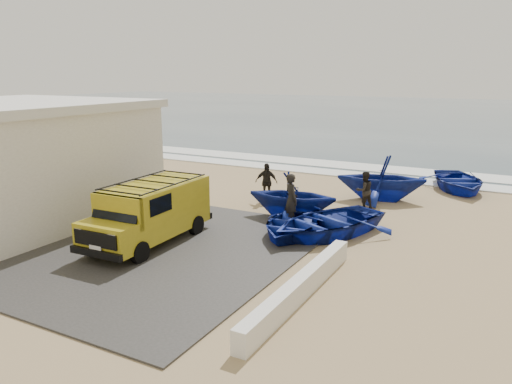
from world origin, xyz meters
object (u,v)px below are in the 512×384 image
at_px(parapet, 301,287).
at_px(boat_near_right, 327,222).
at_px(boat_mid_left, 292,195).
at_px(fisherman_back, 266,182).
at_px(boat_far_left, 381,178).
at_px(boat_far_right, 458,181).
at_px(boat_near_left, 292,224).
at_px(fisherman_middle, 364,190).
at_px(fisherman_front, 291,200).
at_px(van, 150,210).

bearing_deg(parapet, boat_near_right, 103.33).
xyz_separation_m(boat_mid_left, fisherman_back, (-2.02, 1.84, -0.06)).
bearing_deg(boat_far_left, boat_far_right, 128.25).
height_order(parapet, boat_near_left, boat_near_left).
xyz_separation_m(parapet, fisherman_middle, (-1.02, 8.67, 0.49)).
xyz_separation_m(boat_near_right, fisherman_front, (-1.51, 0.44, 0.48)).
bearing_deg(boat_near_left, van, -149.17).
bearing_deg(boat_far_left, parapet, -10.15).
distance_m(boat_near_right, boat_far_left, 5.64).
xyz_separation_m(boat_near_right, boat_far_left, (0.34, 5.61, 0.51)).
bearing_deg(fisherman_back, boat_far_right, 25.84).
xyz_separation_m(boat_far_left, boat_far_right, (2.66, 3.51, -0.53)).
distance_m(boat_mid_left, fisherman_back, 2.73).
bearing_deg(fisherman_middle, parapet, 47.05).
height_order(boat_far_right, fisherman_middle, fisherman_middle).
height_order(van, boat_near_right, van).
relative_size(van, boat_mid_left, 1.41).
bearing_deg(boat_near_right, fisherman_middle, 112.85).
bearing_deg(boat_far_left, van, -43.79).
bearing_deg(boat_near_right, fisherman_front, -171.36).
height_order(parapet, van, van).
relative_size(boat_near_left, boat_far_left, 0.98).
bearing_deg(fisherman_front, parapet, 160.84).
bearing_deg(fisherman_back, boat_near_right, -53.90).
relative_size(fisherman_front, fisherman_back, 1.16).
xyz_separation_m(boat_near_left, boat_far_right, (4.05, 9.65, 0.07)).
bearing_deg(fisherman_middle, boat_far_left, -146.39).
xyz_separation_m(boat_far_left, fisherman_front, (-1.85, -5.17, -0.03)).
xyz_separation_m(boat_near_left, boat_near_right, (1.04, 0.53, 0.08)).
xyz_separation_m(parapet, fisherman_front, (-2.66, 5.27, 0.67)).
bearing_deg(fisherman_middle, fisherman_front, 14.59).
bearing_deg(parapet, van, 165.88).
distance_m(parapet, fisherman_back, 9.48).
height_order(boat_mid_left, fisherman_back, boat_mid_left).
height_order(boat_near_right, boat_far_left, boat_far_left).
distance_m(boat_near_right, fisherman_front, 1.65).
bearing_deg(fisherman_middle, boat_mid_left, 1.49).
distance_m(boat_near_left, boat_far_right, 10.46).
height_order(van, fisherman_back, van).
height_order(boat_far_left, boat_far_right, boat_far_left).
relative_size(parapet, van, 1.28).
height_order(boat_mid_left, boat_far_left, boat_far_left).
relative_size(van, boat_far_left, 1.27).
bearing_deg(boat_mid_left, van, 140.99).
relative_size(boat_mid_left, boat_far_right, 0.78).
bearing_deg(fisherman_front, fisherman_middle, -71.67).
bearing_deg(boat_mid_left, fisherman_back, 39.49).
distance_m(parapet, boat_far_left, 10.50).
height_order(boat_far_left, fisherman_front, boat_far_left).
distance_m(parapet, boat_mid_left, 6.90).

